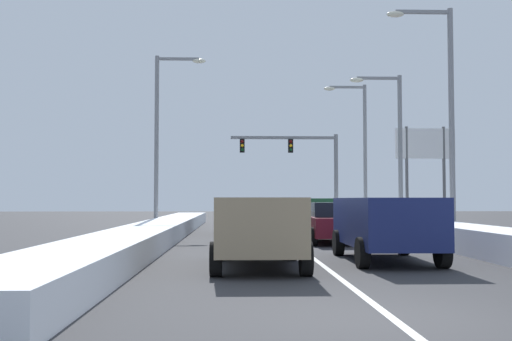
% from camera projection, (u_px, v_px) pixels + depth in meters
% --- Properties ---
extents(ground_plane, '(120.00, 120.00, 0.00)m').
position_uv_depth(ground_plane, '(295.00, 245.00, 22.00)').
color(ground_plane, '#333335').
extents(lane_stripe_between_right_lane_and_center_lane, '(0.14, 37.78, 0.01)m').
position_uv_depth(lane_stripe_between_right_lane_and_center_lane, '(287.00, 238.00, 25.42)').
color(lane_stripe_between_right_lane_and_center_lane, silver).
rests_on(lane_stripe_between_right_lane_and_center_lane, ground).
extents(snow_bank_right_shoulder, '(1.82, 37.78, 0.77)m').
position_uv_depth(snow_bank_right_shoulder, '(413.00, 229.00, 25.62)').
color(snow_bank_right_shoulder, white).
rests_on(snow_bank_right_shoulder, ground).
extents(snow_bank_left_shoulder, '(1.97, 37.78, 0.67)m').
position_uv_depth(snow_bank_left_shoulder, '(159.00, 231.00, 25.26)').
color(snow_bank_left_shoulder, white).
rests_on(snow_bank_left_shoulder, ground).
extents(suv_navy_right_lane_nearest, '(2.16, 4.90, 1.67)m').
position_uv_depth(suv_navy_right_lane_nearest, '(385.00, 223.00, 16.14)').
color(suv_navy_right_lane_nearest, navy).
rests_on(suv_navy_right_lane_nearest, ground).
extents(sedan_maroon_right_lane_second, '(2.00, 4.50, 1.51)m').
position_uv_depth(sedan_maroon_right_lane_second, '(332.00, 222.00, 22.92)').
color(sedan_maroon_right_lane_second, maroon).
rests_on(sedan_maroon_right_lane_second, ground).
extents(suv_green_right_lane_third, '(2.16, 4.90, 1.67)m').
position_uv_depth(suv_green_right_lane_third, '(309.00, 212.00, 29.87)').
color(suv_green_right_lane_third, '#1E5633').
rests_on(suv_green_right_lane_third, ground).
extents(suv_tan_center_lane_nearest, '(2.16, 4.90, 1.67)m').
position_uv_depth(suv_tan_center_lane_nearest, '(258.00, 225.00, 14.65)').
color(suv_tan_center_lane_nearest, '#937F60').
rests_on(suv_tan_center_lane_nearest, ground).
extents(sedan_gray_center_lane_second, '(2.00, 4.50, 1.51)m').
position_uv_depth(sedan_gray_center_lane_second, '(253.00, 224.00, 21.72)').
color(sedan_gray_center_lane_second, slate).
rests_on(sedan_gray_center_lane_second, ground).
extents(suv_black_center_lane_third, '(2.16, 4.90, 1.67)m').
position_uv_depth(suv_black_center_lane_third, '(246.00, 212.00, 28.64)').
color(suv_black_center_lane_third, black).
rests_on(suv_black_center_lane_third, ground).
extents(traffic_light_gantry, '(7.54, 0.47, 6.20)m').
position_uv_depth(traffic_light_gantry, '(303.00, 158.00, 42.85)').
color(traffic_light_gantry, slate).
rests_on(traffic_light_gantry, ground).
extents(street_lamp_right_near, '(2.66, 0.36, 9.23)m').
position_uv_depth(street_lamp_right_near, '(443.00, 103.00, 24.17)').
color(street_lamp_right_near, gray).
rests_on(street_lamp_right_near, ground).
extents(street_lamp_right_mid, '(2.66, 0.36, 7.94)m').
position_uv_depth(street_lamp_right_mid, '(393.00, 137.00, 30.98)').
color(street_lamp_right_mid, gray).
rests_on(street_lamp_right_mid, ground).
extents(street_lamp_right_far, '(2.66, 0.36, 8.75)m').
position_uv_depth(street_lamp_right_far, '(360.00, 142.00, 37.85)').
color(street_lamp_right_far, gray).
rests_on(street_lamp_right_far, ground).
extents(street_lamp_left_mid, '(2.66, 0.36, 9.17)m').
position_uv_depth(street_lamp_left_mid, '(163.00, 127.00, 31.97)').
color(street_lamp_left_mid, gray).
rests_on(street_lamp_left_mid, ground).
extents(roadside_sign_right, '(3.20, 0.16, 5.50)m').
position_uv_depth(roadside_sign_right, '(425.00, 154.00, 32.50)').
color(roadside_sign_right, '#59595B').
rests_on(roadside_sign_right, ground).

